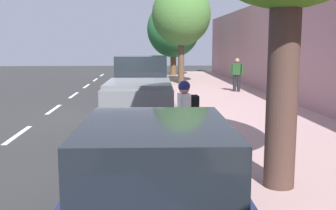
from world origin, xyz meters
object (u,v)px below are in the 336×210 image
parked_sedan_dark_blue_second (156,192)px  street_tree_corner (173,29)px  parked_sedan_green_far (147,71)px  street_tree_far_end (181,15)px  cyclist_with_backpack (186,112)px  pedestrian_on_phone (237,73)px  bicycle_at_curb (173,135)px  parked_pickup_grey_mid (140,89)px

parked_sedan_dark_blue_second → street_tree_corner: (1.97, 25.13, 2.69)m
parked_sedan_green_far → street_tree_far_end: street_tree_far_end is taller
cyclist_with_backpack → parked_sedan_dark_blue_second: bearing=-100.3°
cyclist_with_backpack → pedestrian_on_phone: pedestrian_on_phone is taller
parked_sedan_dark_blue_second → parked_sedan_green_far: same height
parked_sedan_dark_blue_second → cyclist_with_backpack: size_ratio=2.75×
street_tree_far_end → street_tree_corner: (-0.00, 6.30, -0.55)m
bicycle_at_curb → cyclist_with_backpack: bearing=-63.0°
bicycle_at_curb → pedestrian_on_phone: 10.88m
parked_sedan_dark_blue_second → street_tree_corner: size_ratio=0.83×
bicycle_at_curb → street_tree_corner: size_ratio=0.33×
cyclist_with_backpack → street_tree_corner: 21.36m
street_tree_corner → bicycle_at_curb: bearing=-94.1°
parked_sedan_dark_blue_second → bicycle_at_curb: 4.44m
street_tree_far_end → bicycle_at_curb: bearing=-95.8°
bicycle_at_curb → cyclist_with_backpack: size_ratio=1.09×
bicycle_at_curb → parked_pickup_grey_mid: bearing=99.3°
parked_pickup_grey_mid → street_tree_far_end: 10.59m
parked_sedan_dark_blue_second → parked_sedan_green_far: size_ratio=1.00×
parked_sedan_dark_blue_second → cyclist_with_backpack: (0.72, 3.95, 0.22)m
bicycle_at_curb → street_tree_corner: bearing=85.9°
parked_sedan_green_far → cyclist_with_backpack: size_ratio=2.76×
parked_sedan_dark_blue_second → pedestrian_on_phone: (4.23, 14.59, 0.27)m
parked_sedan_green_far → parked_pickup_grey_mid: bearing=-91.5°
parked_sedan_dark_blue_second → parked_sedan_green_far: 20.29m
parked_sedan_green_far → pedestrian_on_phone: pedestrian_on_phone is taller
bicycle_at_curb → pedestrian_on_phone: bearing=69.9°
bicycle_at_curb → street_tree_far_end: 14.95m
parked_sedan_green_far → bicycle_at_curb: bearing=-88.3°
bicycle_at_curb → parked_sedan_green_far: bearing=91.7°
parked_sedan_dark_blue_second → bicycle_at_curb: (0.49, 4.39, -0.36)m
parked_pickup_grey_mid → street_tree_corner: street_tree_corner is taller
cyclist_with_backpack → street_tree_corner: (1.25, 21.18, 2.46)m
parked_sedan_dark_blue_second → pedestrian_on_phone: 15.20m
parked_pickup_grey_mid → pedestrian_on_phone: bearing=51.6°
parked_sedan_dark_blue_second → street_tree_far_end: bearing=84.0°
bicycle_at_curb → street_tree_far_end: street_tree_far_end is taller
street_tree_corner → street_tree_far_end: bearing=-90.0°
bicycle_at_curb → street_tree_far_end: (1.47, 14.44, 3.60)m
parked_sedan_dark_blue_second → parked_sedan_green_far: (0.03, 20.29, 0.00)m
street_tree_far_end → pedestrian_on_phone: (2.26, -4.24, -2.97)m
parked_sedan_dark_blue_second → pedestrian_on_phone: pedestrian_on_phone is taller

